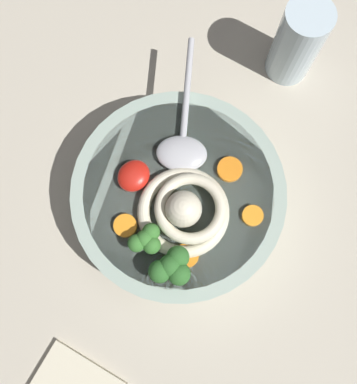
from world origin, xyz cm
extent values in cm
cube|color=#BCB29E|center=(0.00, 0.00, 1.29)|extent=(107.61, 107.61, 2.57)
cylinder|color=#9EB2A3|center=(-1.17, -3.95, 6.02)|extent=(25.54, 25.54, 6.90)
cylinder|color=olive|center=(-1.17, -3.95, 6.30)|extent=(22.47, 22.47, 6.34)
torus|color=beige|center=(-2.70, -6.01, 10.20)|extent=(10.58, 10.58, 1.46)
torus|color=beige|center=(-2.01, -6.47, 11.37)|extent=(11.34, 11.34, 1.31)
sphere|color=beige|center=(-2.70, -6.01, 12.10)|extent=(4.11, 4.11, 4.11)
ellipsoid|color=#B7B7BC|center=(2.44, -1.32, 10.27)|extent=(7.09, 7.44, 1.60)
cylinder|color=#B7B7BC|center=(8.49, 3.11, 10.27)|extent=(12.58, 9.50, 0.80)
ellipsoid|color=red|center=(-3.28, 1.12, 10.36)|extent=(3.97, 3.57, 1.79)
cylinder|color=#7A9E60|center=(-7.93, -4.90, 10.02)|extent=(1.03, 1.03, 1.11)
sphere|color=#38752D|center=(-7.93, -4.90, 11.59)|extent=(2.03, 2.03, 2.03)
sphere|color=#38752D|center=(-6.92, -4.90, 11.40)|extent=(2.03, 2.03, 2.03)
sphere|color=#38752D|center=(-8.85, -4.54, 11.50)|extent=(2.03, 2.03, 2.03)
sphere|color=#38752D|center=(-7.93, -5.92, 11.44)|extent=(2.03, 2.03, 2.03)
cylinder|color=#7A9E60|center=(-8.33, -8.97, 10.16)|extent=(1.29, 1.29, 1.38)
sphere|color=#2D6628|center=(-8.33, -8.97, 12.11)|extent=(2.53, 2.53, 2.53)
sphere|color=#2D6628|center=(-7.07, -8.97, 11.88)|extent=(2.53, 2.53, 2.53)
sphere|color=#2D6628|center=(-9.48, -8.51, 12.00)|extent=(2.53, 2.53, 2.53)
sphere|color=#2D6628|center=(-8.33, -10.24, 11.93)|extent=(2.53, 2.53, 2.53)
cylinder|color=orange|center=(4.79, -6.77, 9.82)|extent=(2.98, 2.98, 0.70)
cylinder|color=orange|center=(2.25, -12.28, 9.80)|extent=(2.44, 2.44, 0.66)
cylinder|color=orange|center=(-8.20, -2.00, 9.84)|extent=(2.67, 2.67, 0.75)
cylinder|color=orange|center=(-6.18, -9.50, 9.85)|extent=(2.76, 2.76, 0.75)
cylinder|color=silver|center=(23.82, -2.52, 8.69)|extent=(6.06, 6.06, 12.24)
camera|label=1|loc=(-9.59, -11.25, 59.93)|focal=41.32mm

